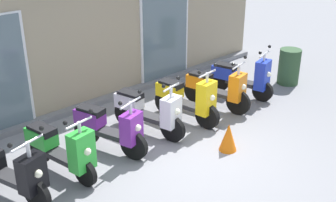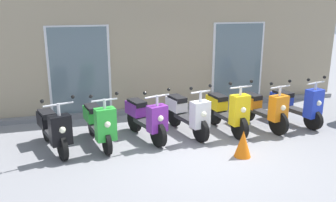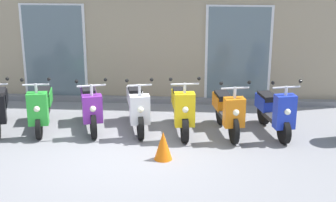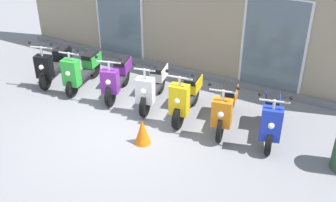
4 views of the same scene
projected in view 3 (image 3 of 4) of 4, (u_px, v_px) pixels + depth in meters
name	position (u px, v px, depth m)	size (l,w,h in m)	color
ground_plane	(128.00, 153.00, 9.26)	(40.00, 40.00, 0.00)	gray
storefront_facade	(146.00, 23.00, 11.80)	(10.56, 0.50, 3.84)	gray
scooter_green	(41.00, 106.00, 10.28)	(0.64, 1.56, 1.22)	black
scooter_purple	(91.00, 107.00, 10.30)	(0.78, 1.53, 1.19)	black
scooter_white	(137.00, 107.00, 10.28)	(0.68, 1.61, 1.21)	black
scooter_yellow	(182.00, 109.00, 10.11)	(0.61, 1.56, 1.27)	black
scooter_orange	(227.00, 110.00, 10.06)	(0.68, 1.58, 1.22)	black
scooter_blue	(275.00, 111.00, 10.05)	(0.73, 1.53, 1.23)	black
traffic_cone	(163.00, 145.00, 8.95)	(0.32, 0.32, 0.52)	orange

